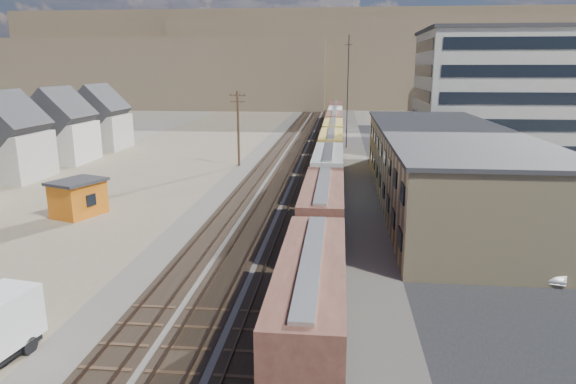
# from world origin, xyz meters

# --- Properties ---
(ground) EXTENTS (300.00, 300.00, 0.00)m
(ground) POSITION_xyz_m (0.00, 0.00, 0.00)
(ground) COLOR #6B6356
(ground) RESTS_ON ground
(ballast_bed) EXTENTS (18.00, 200.00, 0.06)m
(ballast_bed) POSITION_xyz_m (0.00, 50.00, 0.03)
(ballast_bed) COLOR #4C4742
(ballast_bed) RESTS_ON ground
(dirt_yard) EXTENTS (24.00, 180.00, 0.03)m
(dirt_yard) POSITION_xyz_m (-20.00, 40.00, 0.01)
(dirt_yard) COLOR #6F674C
(dirt_yard) RESTS_ON ground
(asphalt_lot) EXTENTS (26.00, 120.00, 0.04)m
(asphalt_lot) POSITION_xyz_m (22.00, 35.00, 0.02)
(asphalt_lot) COLOR #232326
(asphalt_lot) RESTS_ON ground
(rail_tracks) EXTENTS (11.40, 200.00, 0.24)m
(rail_tracks) POSITION_xyz_m (-0.55, 50.00, 0.11)
(rail_tracks) COLOR black
(rail_tracks) RESTS_ON ground
(freight_train) EXTENTS (3.00, 119.74, 4.46)m
(freight_train) POSITION_xyz_m (3.80, 49.71, 2.79)
(freight_train) COLOR black
(freight_train) RESTS_ON ground
(warehouse) EXTENTS (12.40, 40.40, 7.25)m
(warehouse) POSITION_xyz_m (14.98, 25.00, 3.65)
(warehouse) COLOR tan
(warehouse) RESTS_ON ground
(office_tower) EXTENTS (22.60, 18.60, 18.45)m
(office_tower) POSITION_xyz_m (27.95, 54.95, 9.26)
(office_tower) COLOR #9E998E
(office_tower) RESTS_ON ground
(utility_pole_north) EXTENTS (2.20, 0.32, 10.00)m
(utility_pole_north) POSITION_xyz_m (-8.50, 42.00, 5.30)
(utility_pole_north) COLOR #382619
(utility_pole_north) RESTS_ON ground
(radio_mast) EXTENTS (1.20, 0.16, 18.00)m
(radio_mast) POSITION_xyz_m (6.00, 60.00, 9.12)
(radio_mast) COLOR black
(radio_mast) RESTS_ON ground
(hills_north) EXTENTS (265.00, 80.00, 32.00)m
(hills_north) POSITION_xyz_m (0.17, 167.92, 14.10)
(hills_north) COLOR brown
(hills_north) RESTS_ON ground
(maintenance_shed) EXTENTS (4.81, 5.40, 3.27)m
(maintenance_shed) POSITION_xyz_m (-18.10, 17.11, 1.67)
(maintenance_shed) COLOR orange
(maintenance_shed) RESTS_ON ground
(parked_car_white) EXTENTS (2.45, 4.42, 1.38)m
(parked_car_white) POSITION_xyz_m (18.31, 6.96, 0.69)
(parked_car_white) COLOR white
(parked_car_white) RESTS_ON ground
(parked_car_blue) EXTENTS (5.06, 6.41, 1.62)m
(parked_car_blue) POSITION_xyz_m (25.60, 54.19, 0.81)
(parked_car_blue) COLOR navy
(parked_car_blue) RESTS_ON ground
(parked_car_far) EXTENTS (3.25, 4.71, 1.49)m
(parked_car_far) POSITION_xyz_m (31.52, 42.65, 0.74)
(parked_car_far) COLOR white
(parked_car_far) RESTS_ON ground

